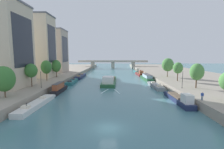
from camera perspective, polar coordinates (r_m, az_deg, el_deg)
The scene contains 27 objects.
ground_plane at distance 24.10m, azimuth -1.32°, elevation -18.91°, with size 400.00×400.00×0.00m, color teal.
quay_left at distance 85.21m, azimuth -24.24°, elevation -0.25°, with size 36.00×170.00×1.87m, color gray.
quay_right at distance 84.57m, azimuth 24.59°, elevation -0.31°, with size 36.00×170.00×1.87m, color gray.
barge_midriver at distance 60.76m, azimuth -1.00°, elevation -2.22°, with size 5.70×23.64×3.35m.
wake_behind_barge at distance 46.87m, azimuth -0.44°, elevation -6.09°, with size 5.60×5.98×0.03m.
moored_boat_left_upstream at distance 36.56m, azimuth -25.64°, elevation -9.64°, with size 2.60×14.30×2.11m.
moored_boat_left_lone at distance 47.66m, azimuth -18.67°, elevation -4.79°, with size 1.87×10.48×2.86m.
moored_boat_left_midway at distance 61.94m, azimuth -14.37°, elevation -2.58°, with size 2.82×12.51×2.28m.
moored_boat_left_gap_after at distance 78.18m, azimuth -11.34°, elevation -0.62°, with size 2.88×16.60×2.23m.
moored_boat_right_near at distance 38.77m, azimuth 23.13°, elevation -8.13°, with size 2.35×13.37×2.83m.
moored_boat_right_midway at distance 54.70m, azimuth 15.45°, elevation -3.90°, with size 2.71×13.42×2.15m.
moored_boat_right_second at distance 69.83m, azimuth 12.52°, elevation -1.11°, with size 3.34×14.78×2.58m.
moored_boat_right_downstream at distance 86.50m, azimuth 9.95°, elevation 0.29°, with size 2.91×14.25×2.85m.
moored_boat_right_lone at distance 102.34m, azimuth 8.91°, elevation 1.31°, with size 2.56×13.05×2.95m.
tree_left_past_mid at distance 39.23m, azimuth -34.59°, elevation -1.33°, with size 4.27×4.27×6.51m.
tree_left_third at distance 49.02m, azimuth -27.33°, elevation 1.27°, with size 3.39×3.39×6.50m.
tree_left_distant at distance 58.71m, azimuth -22.74°, elevation 2.51°, with size 3.58×3.58×7.10m.
tree_left_far at distance 67.84m, azimuth -19.62°, elevation 2.92°, with size 3.84×3.84×6.99m.
tree_right_far at distance 47.49m, azimuth 28.41°, elevation 0.84°, with size 3.56×3.56×6.61m.
tree_right_midway at distance 58.36m, azimuth 22.81°, elevation 2.19°, with size 3.27×3.27×6.41m.
tree_right_second at distance 68.19m, azimuth 19.58°, elevation 3.33°, with size 4.69×4.69×7.66m.
lamppost_left_bank at distance 46.59m, azimuth -24.40°, elevation -1.25°, with size 0.28×0.28×4.70m.
lamppost_right_bank at distance 45.94m, azimuth 24.20°, elevation -1.33°, with size 0.28×0.28×4.71m.
building_left_corner at distance 70.73m, azimuth -26.50°, elevation 9.04°, with size 15.19×9.77×24.47m.
building_left_tall at distance 89.02m, azimuth -20.55°, elevation 7.96°, with size 13.10×11.95×22.18m.
bridge_far at distance 133.11m, azimuth 0.32°, elevation 4.10°, with size 58.19×4.40×6.75m.
person_on_quay at distance 35.46m, azimuth 29.93°, elevation -6.61°, with size 0.43×0.37×1.62m.
Camera 1 is at (0.77, -21.71, 10.44)m, focal length 25.20 mm.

